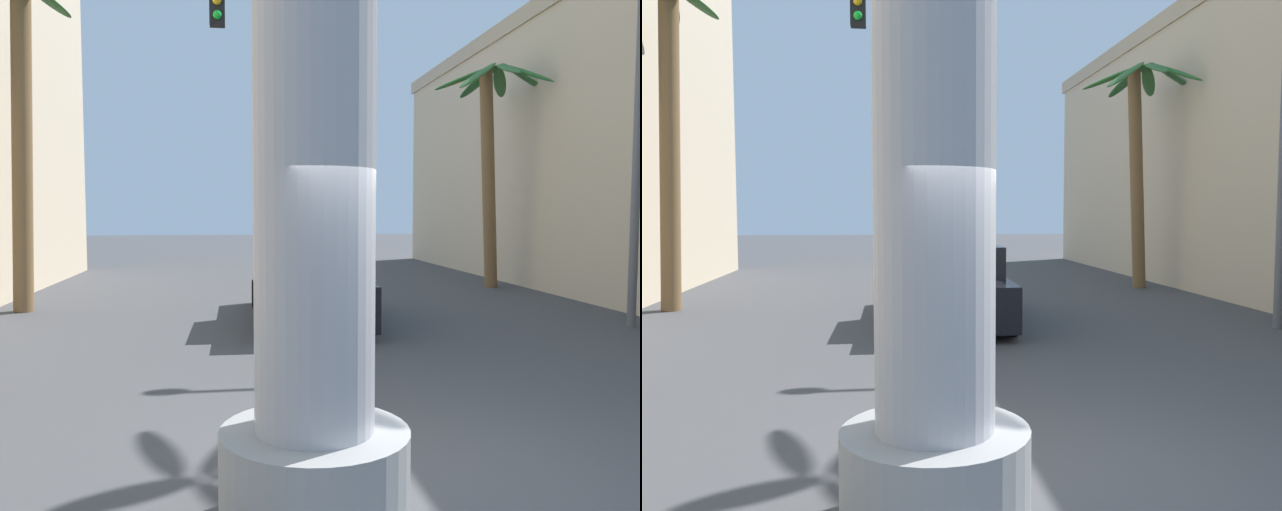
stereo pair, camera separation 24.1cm
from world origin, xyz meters
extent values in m
plane|color=#424244|center=(0.00, 10.00, 0.00)|extent=(89.58, 89.58, 0.00)
cylinder|color=gray|center=(-1.04, -0.44, 0.35)|extent=(1.34, 1.34, 0.70)
cube|color=black|center=(-1.76, 5.49, 5.48)|extent=(0.24, 0.24, 0.70)
sphere|color=yellow|center=(-1.76, 5.36, 5.48)|extent=(0.14, 0.14, 0.14)
sphere|color=green|center=(-1.76, 5.36, 5.26)|extent=(0.14, 0.14, 0.14)
cylinder|color=black|center=(-0.98, 9.70, 0.32)|extent=(0.23, 0.64, 0.64)
cylinder|color=black|center=(0.91, 9.66, 0.32)|extent=(0.23, 0.64, 0.64)
cylinder|color=black|center=(-1.04, 6.13, 0.32)|extent=(0.23, 0.64, 0.64)
cylinder|color=black|center=(0.85, 6.10, 0.32)|extent=(0.23, 0.64, 0.64)
cube|color=black|center=(-0.06, 7.90, 0.56)|extent=(2.08, 5.12, 0.80)
cube|color=black|center=(-0.07, 7.52, 1.26)|extent=(1.87, 2.17, 0.60)
cylinder|color=brown|center=(-6.06, 9.92, 3.59)|extent=(0.54, 0.57, 7.20)
ellipsoid|color=#2F5E2D|center=(-5.64, 10.45, 7.01)|extent=(1.20, 1.16, 0.69)
ellipsoid|color=#2C5C2D|center=(-6.21, 10.67, 6.96)|extent=(0.48, 1.28, 0.81)
cylinder|color=brown|center=(5.80, 12.42, 3.09)|extent=(0.75, 0.61, 6.21)
ellipsoid|color=#2D612D|center=(6.81, 12.10, 5.89)|extent=(1.63, 0.58, 1.04)
ellipsoid|color=#2F672D|center=(6.35, 13.01, 6.01)|extent=(1.14, 1.70, 0.69)
ellipsoid|color=#27612D|center=(5.70, 13.10, 6.00)|extent=(0.77, 1.76, 0.73)
ellipsoid|color=#30742D|center=(5.11, 12.61, 6.01)|extent=(1.73, 1.06, 0.70)
ellipsoid|color=#32642D|center=(5.16, 11.75, 5.91)|extent=(1.57, 1.16, 0.99)
ellipsoid|color=#2E622D|center=(5.82, 11.33, 6.01)|extent=(0.56, 1.77, 0.69)
ellipsoid|color=#296A2D|center=(6.40, 11.46, 5.96)|extent=(1.20, 1.62, 0.85)
camera|label=1|loc=(-1.63, -4.66, 2.22)|focal=35.00mm
camera|label=2|loc=(-1.39, -4.69, 2.22)|focal=35.00mm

